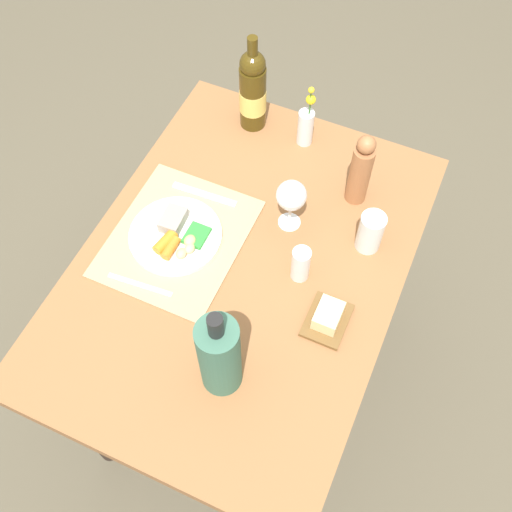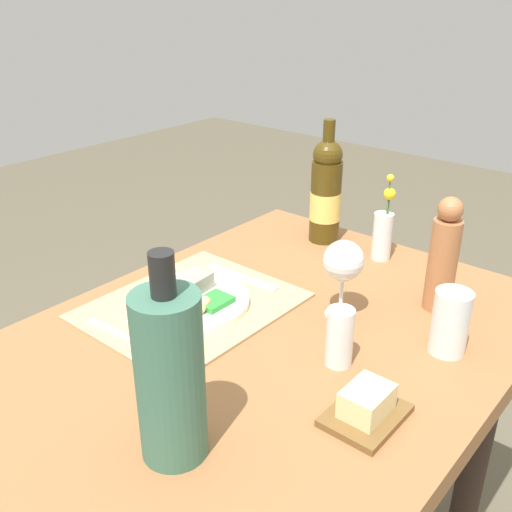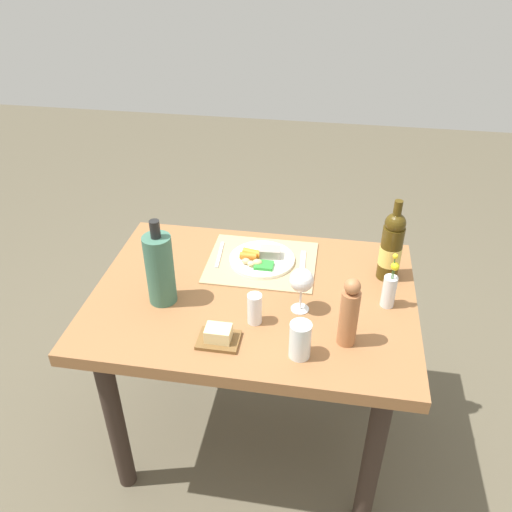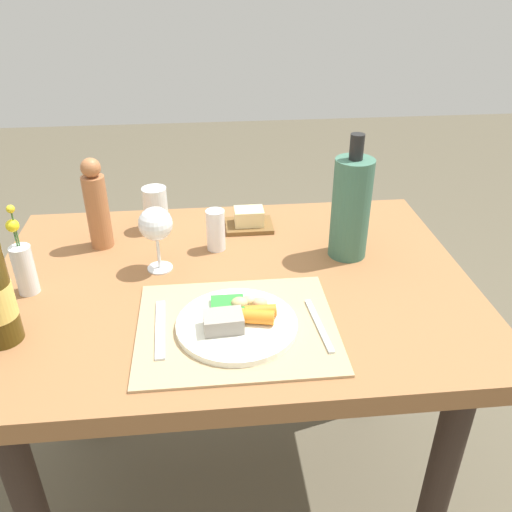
% 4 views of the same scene
% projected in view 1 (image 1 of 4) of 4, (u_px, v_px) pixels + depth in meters
% --- Properties ---
extents(ground_plane, '(8.00, 8.00, 0.00)m').
position_uv_depth(ground_plane, '(246.00, 370.00, 2.25)').
color(ground_plane, brown).
extents(dining_table, '(1.13, 0.81, 0.77)m').
position_uv_depth(dining_table, '(242.00, 284.00, 1.68)').
color(dining_table, '#916038').
rests_on(dining_table, ground_plane).
extents(placemat, '(0.41, 0.34, 0.01)m').
position_uv_depth(placemat, '(178.00, 238.00, 1.63)').
color(placemat, tan).
rests_on(placemat, dining_table).
extents(dinner_plate, '(0.25, 0.25, 0.05)m').
position_uv_depth(dinner_plate, '(176.00, 235.00, 1.61)').
color(dinner_plate, white).
rests_on(dinner_plate, placemat).
extents(fork, '(0.03, 0.19, 0.00)m').
position_uv_depth(fork, '(204.00, 194.00, 1.69)').
color(fork, silver).
rests_on(fork, placemat).
extents(knife, '(0.03, 0.18, 0.00)m').
position_uv_depth(knife, '(140.00, 285.00, 1.54)').
color(knife, silver).
rests_on(knife, placemat).
extents(pepper_mill, '(0.06, 0.06, 0.24)m').
position_uv_depth(pepper_mill, '(361.00, 171.00, 1.60)').
color(pepper_mill, '#A9683F').
rests_on(pepper_mill, dining_table).
extents(wine_glass, '(0.08, 0.08, 0.16)m').
position_uv_depth(wine_glass, '(291.00, 196.00, 1.55)').
color(wine_glass, white).
rests_on(wine_glass, dining_table).
extents(flower_vase, '(0.05, 0.05, 0.21)m').
position_uv_depth(flower_vase, '(306.00, 125.00, 1.75)').
color(flower_vase, silver).
rests_on(flower_vase, dining_table).
extents(cooler_bottle, '(0.09, 0.09, 0.31)m').
position_uv_depth(cooler_bottle, '(219.00, 356.00, 1.31)').
color(cooler_bottle, '#3C6955').
rests_on(cooler_bottle, dining_table).
extents(water_tumbler, '(0.07, 0.07, 0.12)m').
position_uv_depth(water_tumbler, '(370.00, 234.00, 1.57)').
color(water_tumbler, silver).
rests_on(water_tumbler, dining_table).
extents(salt_shaker, '(0.05, 0.05, 0.11)m').
position_uv_depth(salt_shaker, '(301.00, 264.00, 1.52)').
color(salt_shaker, white).
rests_on(salt_shaker, dining_table).
extents(wine_bottle, '(0.08, 0.08, 0.31)m').
position_uv_depth(wine_bottle, '(253.00, 91.00, 1.74)').
color(wine_bottle, '#44340E').
rests_on(wine_bottle, dining_table).
extents(butter_dish, '(0.13, 0.10, 0.06)m').
position_uv_depth(butter_dish, '(328.00, 317.00, 1.48)').
color(butter_dish, brown).
rests_on(butter_dish, dining_table).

